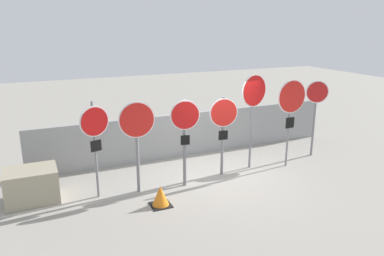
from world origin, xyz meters
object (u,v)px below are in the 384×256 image
at_px(stop_sign_0, 95,130).
at_px(storage_crate, 32,185).
at_px(stop_sign_6, 316,102).
at_px(stop_sign_3, 223,121).
at_px(traffic_cone_0, 160,196).
at_px(stop_sign_5, 291,102).
at_px(stop_sign_1, 137,129).
at_px(stop_sign_4, 254,98).
at_px(stop_sign_2, 185,127).

distance_m(stop_sign_0, storage_crate, 1.97).
relative_size(stop_sign_0, stop_sign_6, 0.99).
xyz_separation_m(stop_sign_3, traffic_cone_0, (-2.11, -0.99, -1.28)).
relative_size(stop_sign_3, storage_crate, 1.87).
bearing_deg(stop_sign_6, stop_sign_0, -151.72).
bearing_deg(stop_sign_5, traffic_cone_0, -170.74).
bearing_deg(stop_sign_6, storage_crate, -155.32).
height_order(stop_sign_5, traffic_cone_0, stop_sign_5).
bearing_deg(stop_sign_3, stop_sign_0, -170.53).
xyz_separation_m(stop_sign_0, stop_sign_1, (0.94, -0.12, -0.06)).
bearing_deg(stop_sign_5, storage_crate, 172.96).
relative_size(stop_sign_1, stop_sign_3, 1.05).
bearing_deg(storage_crate, stop_sign_3, -5.20).
bearing_deg(stop_sign_0, stop_sign_4, -15.00).
distance_m(stop_sign_5, traffic_cone_0, 4.51).
xyz_separation_m(stop_sign_5, stop_sign_6, (1.25, 0.41, -0.16)).
relative_size(stop_sign_3, stop_sign_4, 0.81).
height_order(stop_sign_3, traffic_cone_0, stop_sign_3).
bearing_deg(stop_sign_2, stop_sign_6, 15.15).
xyz_separation_m(stop_sign_6, storage_crate, (-8.00, 0.21, -1.33)).
xyz_separation_m(stop_sign_4, traffic_cone_0, (-3.09, -1.11, -1.78)).
bearing_deg(stop_sign_5, stop_sign_0, 176.39).
bearing_deg(stop_sign_3, stop_sign_5, 3.93).
bearing_deg(storage_crate, stop_sign_5, -5.21).
relative_size(stop_sign_1, stop_sign_6, 0.96).
height_order(stop_sign_0, traffic_cone_0, stop_sign_0).
relative_size(stop_sign_3, stop_sign_5, 0.86).
xyz_separation_m(stop_sign_1, storage_crate, (-2.38, 0.57, -1.21)).
bearing_deg(stop_sign_4, stop_sign_6, -10.50).
distance_m(stop_sign_0, stop_sign_4, 4.29).
height_order(stop_sign_1, stop_sign_6, stop_sign_6).
bearing_deg(stop_sign_4, stop_sign_0, 168.64).
height_order(stop_sign_0, stop_sign_5, stop_sign_5).
bearing_deg(stop_sign_2, stop_sign_4, 18.56).
bearing_deg(stop_sign_2, stop_sign_1, -175.90).
relative_size(stop_sign_0, stop_sign_1, 1.02).
bearing_deg(stop_sign_2, storage_crate, 178.47).
bearing_deg(stop_sign_4, storage_crate, 163.67).
xyz_separation_m(stop_sign_0, stop_sign_2, (2.11, -0.22, -0.12)).
relative_size(stop_sign_1, storage_crate, 1.96).
distance_m(stop_sign_2, storage_crate, 3.79).
relative_size(stop_sign_0, stop_sign_5, 0.92).
xyz_separation_m(stop_sign_3, storage_crate, (-4.74, 0.43, -1.13)).
relative_size(stop_sign_1, traffic_cone_0, 4.72).
relative_size(stop_sign_2, stop_sign_6, 0.95).
distance_m(stop_sign_0, traffic_cone_0, 2.09).
relative_size(stop_sign_5, stop_sign_6, 1.07).
distance_m(stop_sign_3, stop_sign_4, 1.10).
height_order(stop_sign_2, storage_crate, stop_sign_2).
relative_size(stop_sign_3, stop_sign_6, 0.92).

